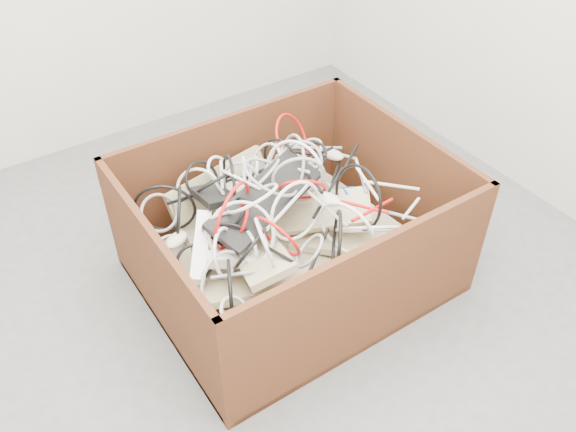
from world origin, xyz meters
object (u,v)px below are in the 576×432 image
power_strip_right (246,259)px  cardboard_box (288,252)px  power_strip_left (201,246)px  vga_plug (349,192)px

power_strip_right → cardboard_box: bearing=48.1°
cardboard_box → power_strip_left: bearing=-179.8°
cardboard_box → vga_plug: (0.26, -0.04, 0.20)m
cardboard_box → vga_plug: 0.33m
power_strip_right → vga_plug: size_ratio=5.99×
power_strip_right → vga_plug: bearing=32.0°
cardboard_box → vga_plug: size_ratio=24.28×
power_strip_left → power_strip_right: (0.11, -0.11, -0.03)m
power_strip_left → vga_plug: 0.61m
power_strip_left → power_strip_right: power_strip_left is taller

